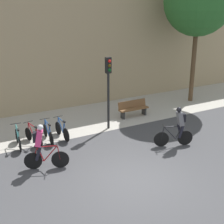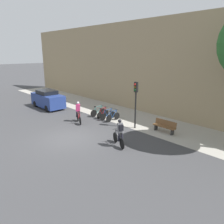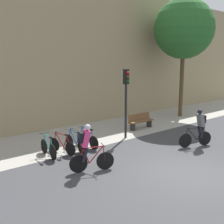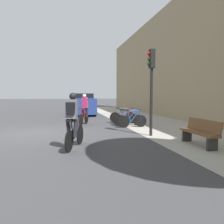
{
  "view_description": "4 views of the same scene",
  "coord_description": "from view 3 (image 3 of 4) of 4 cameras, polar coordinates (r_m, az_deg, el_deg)",
  "views": [
    {
      "loc": [
        -5.39,
        -8.0,
        5.82
      ],
      "look_at": [
        1.33,
        3.96,
        1.17
      ],
      "focal_mm": 50.0,
      "sensor_mm": 36.0,
      "label": 1
    },
    {
      "loc": [
        12.15,
        -7.28,
        5.7
      ],
      "look_at": [
        0.21,
        3.71,
        1.21
      ],
      "focal_mm": 35.0,
      "sensor_mm": 36.0,
      "label": 2
    },
    {
      "loc": [
        -8.16,
        -5.53,
        4.05
      ],
      "look_at": [
        0.17,
        4.23,
        1.64
      ],
      "focal_mm": 45.0,
      "sensor_mm": 36.0,
      "label": 3
    },
    {
      "loc": [
        10.14,
        1.29,
        1.69
      ],
      "look_at": [
        0.86,
        3.32,
        0.97
      ],
      "focal_mm": 35.0,
      "sensor_mm": 36.0,
      "label": 4
    }
  ],
  "objects": [
    {
      "name": "street_tree_0",
      "position": [
        20.72,
        14.41,
        16.04
      ],
      "size": [
        4.14,
        4.14,
        8.21
      ],
      "color": "#4C3823",
      "rests_on": "ground"
    },
    {
      "name": "cyclist_pink",
      "position": [
        10.23,
        -5.02,
        -7.05
      ],
      "size": [
        1.56,
        0.72,
        1.78
      ],
      "color": "black",
      "rests_on": "ground"
    },
    {
      "name": "kerb_strip",
      "position": [
        15.29,
        -6.66,
        -4.78
      ],
      "size": [
        44.0,
        4.5,
        0.01
      ],
      "primitive_type": "cube",
      "color": "#A39E93",
      "rests_on": "ground"
    },
    {
      "name": "building_facade",
      "position": [
        16.93,
        -11.89,
        11.21
      ],
      "size": [
        44.0,
        0.6,
        8.57
      ],
      "primitive_type": "cube",
      "color": "#9E8966",
      "rests_on": "ground"
    },
    {
      "name": "parked_bike_3",
      "position": [
        13.18,
        -5.03,
        -5.54
      ],
      "size": [
        0.46,
        1.6,
        0.95
      ],
      "color": "black",
      "rests_on": "ground"
    },
    {
      "name": "traffic_light_pole",
      "position": [
        14.32,
        2.89,
        4.32
      ],
      "size": [
        0.26,
        0.3,
        3.57
      ],
      "color": "black",
      "rests_on": "ground"
    },
    {
      "name": "ground",
      "position": [
        10.65,
        14.53,
        -12.05
      ],
      "size": [
        200.0,
        200.0,
        0.0
      ],
      "primitive_type": "plane",
      "color": "#3D3D3F"
    },
    {
      "name": "parked_bike_0",
      "position": [
        12.17,
        -12.82,
        -7.11
      ],
      "size": [
        0.46,
        1.61,
        0.96
      ],
      "color": "black",
      "rests_on": "ground"
    },
    {
      "name": "cyclist_grey",
      "position": [
        13.79,
        17.29,
        -2.87
      ],
      "size": [
        1.65,
        0.72,
        1.78
      ],
      "color": "black",
      "rests_on": "ground"
    },
    {
      "name": "parked_bike_2",
      "position": [
        12.82,
        -7.47,
        -6.08
      ],
      "size": [
        0.46,
        1.67,
        0.94
      ],
      "color": "black",
      "rests_on": "ground"
    },
    {
      "name": "parked_bike_1",
      "position": [
        12.48,
        -10.06,
        -6.62
      ],
      "size": [
        0.48,
        1.6,
        0.94
      ],
      "color": "black",
      "rests_on": "ground"
    },
    {
      "name": "bench",
      "position": [
        16.73,
        5.81,
        -1.77
      ],
      "size": [
        1.76,
        0.44,
        0.89
      ],
      "color": "brown",
      "rests_on": "ground"
    }
  ]
}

